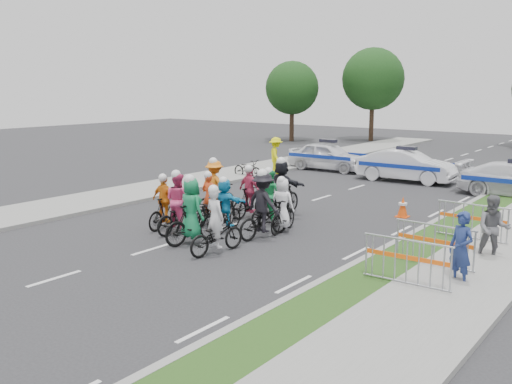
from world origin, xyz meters
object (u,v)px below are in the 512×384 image
Objects in this scene: barrier_2 at (472,223)px; tree_3 at (373,79)px; rider_3 at (165,207)px; rider_11 at (282,191)px; rider_4 at (264,211)px; tree_0 at (292,88)px; rider_7 at (283,210)px; rider_1 at (192,217)px; police_car_0 at (328,156)px; rider_6 at (210,207)px; spectator_0 at (461,249)px; police_car_1 at (406,166)px; marshal_hiviz at (276,155)px; spectator_1 at (493,228)px; rider_8 at (270,203)px; rider_2 at (179,209)px; cone_0 at (403,207)px; parked_bike at (248,169)px; rider_10 at (215,192)px; barrier_1 at (434,247)px; barrier_0 at (407,264)px; rider_9 at (250,197)px; rider_5 at (225,208)px.

tree_3 is (-15.70, 26.10, 4.33)m from barrier_2.
rider_3 is 4.08m from rider_11.
rider_4 is 29.84m from tree_0.
rider_7 is at bearing -57.04° from tree_0.
rider_7 is (1.29, 2.58, -0.09)m from rider_1.
rider_3 is at bearing -171.31° from police_car_0.
rider_4 is at bearing 166.07° from rider_6.
spectator_0 is 0.84× the size of barrier_2.
police_car_1 is 6.38m from marshal_hiviz.
rider_3 is 0.94× the size of marshal_hiviz.
spectator_1 is at bearing -57.27° from barrier_2.
rider_8 is at bearing -41.41° from rider_7.
rider_2 is 1.10× the size of rider_6.
cone_0 is (2.19, 4.93, -0.44)m from rider_4.
marshal_hiviz reaches higher than parked_bike.
rider_10 is 8.33m from barrier_1.
rider_6 is at bearing 4.30° from rider_7.
barrier_0 is (5.65, -13.58, -0.17)m from police_car_1.
rider_8 is 0.43× the size of police_car_0.
barrier_0 is 7.14m from cone_0.
police_car_0 is 17.64m from spectator_0.
tree_0 is (-10.36, 12.21, 3.46)m from police_car_0.
tree_0 reaches higher than rider_7.
barrier_0 is 2.86× the size of cone_0.
rider_11 is (-1.17, 2.64, 0.06)m from rider_4.
marshal_hiviz is at bearing -67.94° from rider_10.
rider_4 is at bearing -162.39° from spectator_0.
police_car_1 is 7.40m from parked_bike.
barrier_0 reaches higher than parked_bike.
rider_4 is 1.24× the size of spectator_0.
rider_10 is at bearing -17.17° from rider_4.
rider_9 is at bearing -34.69° from rider_7.
spectator_1 is at bearing -171.94° from rider_5.
tree_3 is at bearing 26.86° from police_car_1.
rider_9 is 7.70m from barrier_0.
parked_bike is at bearing -49.82° from rider_1.
rider_7 is 0.94× the size of marshal_hiviz.
barrier_1 is (11.80, -10.20, -0.36)m from marshal_hiviz.
rider_2 is 1.15× the size of spectator_0.
rider_9 is at bearing -163.46° from police_car_0.
rider_9 is 0.90× the size of barrier_1.
rider_3 reaches higher than barrier_2.
rider_1 reaches higher than rider_2.
police_car_1 is at bearing 105.18° from spectator_1.
marshal_hiviz reaches higher than police_car_0.
tree_3 is at bearing -33.51° from marshal_hiviz.
rider_10 is (-0.80, 2.58, 0.05)m from rider_2.
cone_0 is at bearing -126.49° from rider_8.
rider_9 is at bearing -113.43° from rider_6.
cone_0 is at bearing -126.16° from rider_7.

